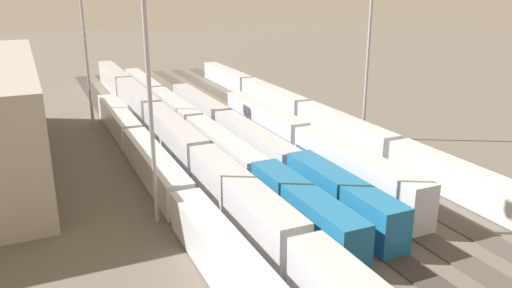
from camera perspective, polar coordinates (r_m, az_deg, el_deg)
ground_plane at (r=75.82m, az=-1.80°, el=-0.19°), size 400.00×400.00×0.00m
track_bed_0 at (r=82.47m, az=7.86°, el=1.17°), size 140.00×2.80×0.12m
track_bed_1 at (r=80.00m, az=4.82°, el=0.76°), size 140.00×2.80×0.12m
track_bed_2 at (r=77.76m, az=1.60°, el=0.32°), size 140.00×2.80×0.12m
track_bed_3 at (r=75.80m, az=-1.80°, el=-0.15°), size 140.00×2.80×0.12m
track_bed_4 at (r=74.12m, az=-5.37°, el=-0.64°), size 140.00×2.80×0.12m
track_bed_5 at (r=72.75m, az=-9.09°, el=-1.15°), size 140.00×2.80×0.12m
track_bed_6 at (r=71.69m, az=-12.93°, el=-1.66°), size 140.00×2.80×0.12m
train_on_track_4 at (r=80.31m, az=-7.17°, el=2.26°), size 90.60×3.00×4.40m
train_on_track_5 at (r=72.16m, az=-9.23°, el=0.83°), size 119.80×3.00×5.00m
train_on_track_6 at (r=62.50m, az=-11.28°, el=-2.54°), size 71.40×3.00×3.80m
train_on_track_3 at (r=72.73m, az=-0.96°, el=0.76°), size 66.40×3.06×4.40m
train_on_track_2 at (r=68.68m, az=5.23°, el=0.12°), size 47.20×3.06×5.00m
train_on_track_0 at (r=79.33m, az=9.15°, el=1.96°), size 114.80×3.00×4.40m
light_mast_0 at (r=77.71m, az=12.77°, el=14.95°), size 2.80×0.70×32.36m
light_mast_1 at (r=84.96m, az=-18.68°, el=11.89°), size 2.80×0.70×24.81m
light_mast_3 at (r=48.25m, az=-12.30°, el=12.87°), size 2.80×0.70×31.29m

